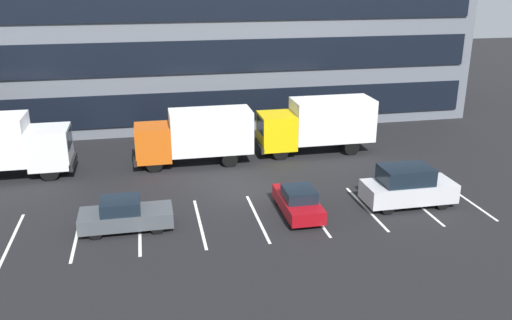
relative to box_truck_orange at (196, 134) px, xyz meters
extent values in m
plane|color=black|center=(2.07, -4.91, -1.88)|extent=(120.00, 120.00, 0.00)
cube|color=black|center=(2.07, 6.50, 0.10)|extent=(38.72, 0.16, 2.30)
cube|color=black|center=(2.07, 6.50, 3.70)|extent=(38.72, 0.16, 2.30)
cube|color=black|center=(2.07, 6.50, 7.30)|extent=(38.72, 0.16, 2.30)
cube|color=silver|center=(-9.13, -8.42, -1.87)|extent=(0.14, 5.40, 0.01)
cube|color=silver|center=(-6.33, -8.42, -1.87)|extent=(0.14, 5.40, 0.01)
cube|color=silver|center=(-3.53, -8.42, -1.87)|extent=(0.14, 5.40, 0.01)
cube|color=silver|center=(-0.73, -8.42, -1.87)|extent=(0.14, 5.40, 0.01)
cube|color=silver|center=(2.07, -8.42, -1.87)|extent=(0.14, 5.40, 0.01)
cube|color=silver|center=(4.87, -8.42, -1.87)|extent=(0.14, 5.40, 0.01)
cube|color=silver|center=(7.67, -8.42, -1.87)|extent=(0.14, 5.40, 0.01)
cube|color=silver|center=(10.47, -8.42, -1.87)|extent=(0.14, 5.40, 0.01)
cube|color=silver|center=(13.27, -8.42, -1.87)|extent=(0.14, 5.40, 0.01)
cube|color=#D85914|center=(-2.62, 0.00, -0.35)|extent=(2.10, 2.29, 2.10)
cube|color=black|center=(-3.64, 0.00, 0.07)|extent=(0.06, 1.92, 0.92)
cube|color=white|center=(0.91, 0.00, 0.17)|extent=(4.95, 2.38, 2.57)
cube|color=black|center=(-3.71, 0.00, -1.26)|extent=(0.19, 2.29, 0.38)
cylinder|color=black|center=(-2.62, -0.98, -1.40)|extent=(0.95, 0.29, 0.95)
cylinder|color=black|center=(-2.62, 0.98, -1.40)|extent=(0.95, 0.29, 0.95)
cylinder|color=black|center=(1.90, -0.98, -1.40)|extent=(0.95, 0.29, 0.95)
cylinder|color=black|center=(1.90, 0.98, -1.40)|extent=(0.95, 0.29, 0.95)
cube|color=yellow|center=(5.24, 0.71, -0.27)|extent=(2.20, 2.40, 2.20)
cube|color=black|center=(4.16, 0.71, 0.17)|extent=(0.06, 2.02, 0.97)
cube|color=white|center=(8.95, 0.71, 0.28)|extent=(5.21, 2.51, 2.71)
cube|color=black|center=(4.09, 0.71, -1.23)|extent=(0.20, 2.40, 0.40)
cylinder|color=black|center=(5.24, -0.33, -1.38)|extent=(1.00, 0.30, 1.00)
cylinder|color=black|center=(5.24, 1.74, -1.38)|extent=(1.00, 0.30, 1.00)
cylinder|color=black|center=(9.99, -0.33, -1.38)|extent=(1.00, 0.30, 1.00)
cylinder|color=black|center=(9.99, 1.74, -1.38)|extent=(1.00, 0.30, 1.00)
cube|color=white|center=(-8.49, -0.09, -0.22)|extent=(2.28, 2.49, 2.28)
cube|color=black|center=(-7.37, -0.09, 0.24)|extent=(0.06, 2.09, 1.00)
cube|color=black|center=(-7.30, -0.09, -1.20)|extent=(0.21, 2.49, 0.42)
cylinder|color=black|center=(-8.49, 0.98, -1.36)|extent=(1.04, 0.31, 1.04)
cylinder|color=black|center=(-8.49, -1.16, -1.36)|extent=(1.04, 0.31, 1.04)
cube|color=#474C51|center=(-4.09, -8.35, -1.30)|extent=(4.23, 1.77, 0.69)
cube|color=black|center=(-4.31, -8.35, -0.66)|extent=(1.78, 1.56, 0.59)
cylinder|color=black|center=(-2.74, -7.59, -1.58)|extent=(0.59, 0.22, 0.59)
cylinder|color=black|center=(-2.74, -9.12, -1.58)|extent=(0.59, 0.22, 0.59)
cylinder|color=black|center=(-5.45, -7.59, -1.58)|extent=(0.59, 0.22, 0.59)
cylinder|color=black|center=(-5.45, -9.12, -1.58)|extent=(0.59, 0.22, 0.59)
cube|color=silver|center=(9.90, -8.45, -1.12)|extent=(4.60, 1.95, 0.95)
cube|color=black|center=(9.67, -8.45, -0.22)|extent=(2.53, 1.72, 0.85)
cylinder|color=black|center=(11.37, -7.59, -1.54)|extent=(0.68, 0.22, 0.68)
cylinder|color=black|center=(11.37, -9.30, -1.54)|extent=(0.68, 0.22, 0.68)
cylinder|color=black|center=(8.43, -7.59, -1.54)|extent=(0.68, 0.22, 0.68)
cylinder|color=black|center=(8.43, -9.30, -1.54)|extent=(0.68, 0.22, 0.68)
cube|color=maroon|center=(4.11, -8.34, -1.33)|extent=(1.66, 3.96, 0.64)
cube|color=black|center=(4.11, -8.54, -0.74)|extent=(1.46, 1.66, 0.55)
cylinder|color=black|center=(3.39, -7.07, -1.60)|extent=(0.20, 0.55, 0.55)
cylinder|color=black|center=(4.82, -7.07, -1.60)|extent=(0.20, 0.55, 0.55)
cylinder|color=black|center=(3.39, -9.60, -1.60)|extent=(0.20, 0.55, 0.55)
cylinder|color=black|center=(4.82, -9.60, -1.60)|extent=(0.20, 0.55, 0.55)
camera|label=1|loc=(-2.83, -31.77, 9.48)|focal=38.05mm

